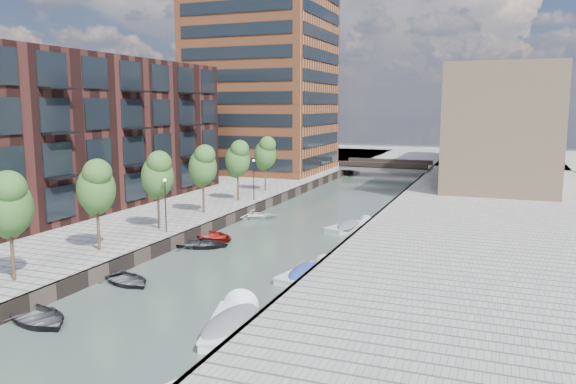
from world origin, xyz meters
The scene contains 28 objects.
water centered at (0.00, 40.00, 0.00)m, with size 300.00×300.00×0.00m, color #38473F.
quay_left centered at (-36.00, 40.00, 0.50)m, with size 60.00×140.00×1.00m, color gray.
quay_right centered at (16.00, 40.00, 0.50)m, with size 20.00×140.00×1.00m, color gray.
quay_wall_left centered at (-6.10, 40.00, 0.50)m, with size 0.25×140.00×1.00m, color #332823.
quay_wall_right centered at (6.10, 40.00, 0.50)m, with size 0.25×140.00×1.00m, color #332823.
far_closure centered at (0.00, 100.00, 0.50)m, with size 80.00×40.00×1.00m, color gray.
apartment_block centered at (-20.00, 30.00, 8.00)m, with size 8.00×38.00×14.00m, color black.
tower centered at (-17.00, 65.00, 16.00)m, with size 18.00×18.00×30.00m, color #974F2C.
tan_block_near centered at (16.00, 62.00, 8.00)m, with size 12.00×25.00×14.00m, color tan.
tan_block_far centered at (16.00, 88.00, 9.00)m, with size 12.00×20.00×16.00m, color tan.
bridge centered at (0.00, 72.00, 1.39)m, with size 13.00×6.00×1.30m.
tree_1 centered at (-8.50, 11.00, 5.31)m, with size 2.50×2.50×5.95m.
tree_2 centered at (-8.50, 18.00, 5.31)m, with size 2.50×2.50×5.95m.
tree_3 centered at (-8.50, 25.00, 5.31)m, with size 2.50×2.50×5.95m.
tree_4 centered at (-8.50, 32.00, 5.31)m, with size 2.50×2.50×5.95m.
tree_5 centered at (-8.50, 39.00, 5.31)m, with size 2.50×2.50×5.95m.
tree_6 centered at (-8.50, 46.00, 5.31)m, with size 2.50×2.50×5.95m.
lamp_1 centered at (-7.20, 24.00, 3.51)m, with size 0.24×0.24×4.12m.
lamp_2 centered at (-7.20, 40.00, 3.51)m, with size 0.24×0.24×4.12m.
sloop_0 centered at (-4.59, 8.67, 0.00)m, with size 3.18×4.45×0.92m, color #252427.
sloop_1 centered at (-4.33, 15.32, 0.00)m, with size 2.85×3.99×0.83m, color #232426.
sloop_2 centered at (-5.06, 27.05, 0.00)m, with size 3.30×4.62×0.96m, color maroon.
sloop_3 centered at (-5.40, 35.66, 0.00)m, with size 3.45×4.83×1.00m, color white.
sloop_4 centered at (-4.57, 24.43, 0.00)m, with size 3.15×4.40×0.91m, color black.
motorboat_1 centered at (4.56, 11.60, 0.23)m, with size 3.45×6.00×1.89m.
motorboat_3 centered at (5.33, 20.58, 0.20)m, with size 2.63×5.08×1.61m.
motorboat_4 centered at (4.47, 34.50, 0.20)m, with size 3.46×5.28×1.67m.
car centered at (11.77, 63.51, 1.71)m, with size 1.67×4.15×1.41m, color #929596.
Camera 1 is at (16.25, -11.39, 10.53)m, focal length 35.00 mm.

